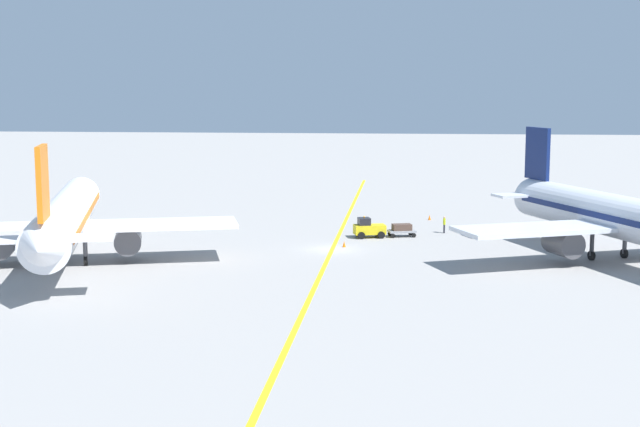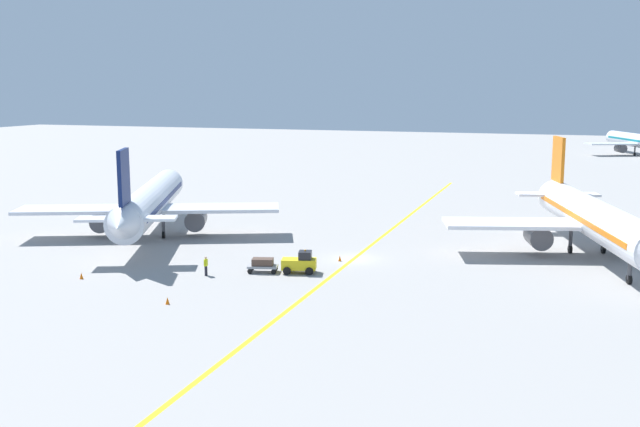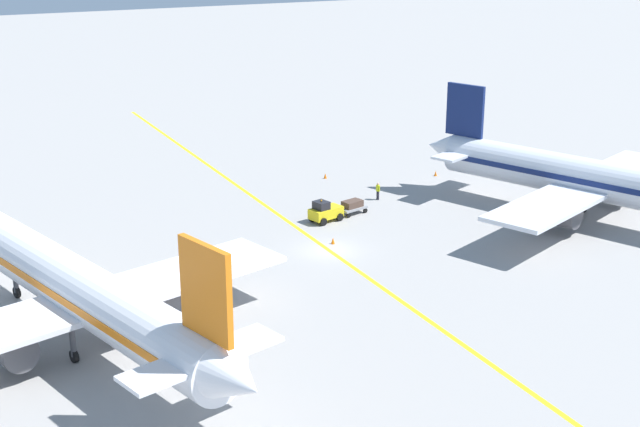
{
  "view_description": "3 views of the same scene",
  "coord_description": "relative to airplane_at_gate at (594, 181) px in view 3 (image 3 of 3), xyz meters",
  "views": [
    {
      "loc": [
        -7.17,
        78.23,
        14.46
      ],
      "look_at": [
        0.9,
        1.92,
        3.51
      ],
      "focal_mm": 50.0,
      "sensor_mm": 36.0,
      "label": 1
    },
    {
      "loc": [
        19.52,
        -66.35,
        16.12
      ],
      "look_at": [
        -4.07,
        2.02,
        3.83
      ],
      "focal_mm": 42.0,
      "sensor_mm": 36.0,
      "label": 2
    },
    {
      "loc": [
        30.21,
        60.33,
        25.76
      ],
      "look_at": [
        -0.2,
        -2.12,
        2.5
      ],
      "focal_mm": 50.0,
      "sensor_mm": 36.0,
      "label": 3
    }
  ],
  "objects": [
    {
      "name": "apron_yellow_centreline",
      "position": [
        24.22,
        -3.57,
        -3.71
      ],
      "size": [
        1.37,
        120.0,
        0.01
      ],
      "primitive_type": "cube",
      "rotation": [
        0.0,
        0.0,
        0.01
      ],
      "color": "yellow",
      "rests_on": "ground"
    },
    {
      "name": "baggage_cart_trailing",
      "position": [
        18.11,
        -11.09,
        -2.95
      ],
      "size": [
        2.88,
        2.03,
        1.24
      ],
      "color": "gray",
      "rests_on": "ground"
    },
    {
      "name": "ground_plane",
      "position": [
        24.22,
        -3.57,
        -3.71
      ],
      "size": [
        400.0,
        400.0,
        0.0
      ],
      "primitive_type": "plane",
      "color": "gray"
    },
    {
      "name": "baggage_tug_white",
      "position": [
        21.29,
        -10.23,
        -2.81
      ],
      "size": [
        3.29,
        2.38,
        2.11
      ],
      "color": "gold",
      "rests_on": "ground"
    },
    {
      "name": "traffic_cone_mid_apron",
      "position": [
        4.47,
        -18.25,
        -3.43
      ],
      "size": [
        0.32,
        0.32,
        0.55
      ],
      "primitive_type": "cone",
      "color": "orange",
      "rests_on": "ground"
    },
    {
      "name": "ground_crew_worker",
      "position": [
        13.94,
        -13.76,
        -2.8
      ],
      "size": [
        0.23,
        0.58,
        1.68
      ],
      "color": "#23232D",
      "rests_on": "ground"
    },
    {
      "name": "traffic_cone_near_nose",
      "position": [
        15.24,
        -22.44,
        -3.43
      ],
      "size": [
        0.32,
        0.32,
        0.55
      ],
      "primitive_type": "cone",
      "color": "orange",
      "rests_on": "ground"
    },
    {
      "name": "traffic_cone_by_wingtip",
      "position": [
        23.24,
        -4.82,
        -3.43
      ],
      "size": [
        0.32,
        0.32,
        0.55
      ],
      "primitive_type": "cone",
      "color": "orange",
      "rests_on": "ground"
    },
    {
      "name": "airplane_at_gate",
      "position": [
        0.0,
        0.0,
        0.0
      ],
      "size": [
        27.84,
        33.9,
        10.6
      ],
      "color": "silver",
      "rests_on": "ground"
    },
    {
      "name": "airplane_adjacent_stand",
      "position": [
        45.53,
        4.73,
        0.0
      ],
      "size": [
        28.34,
        34.89,
        10.6
      ],
      "color": "white",
      "rests_on": "ground"
    }
  ]
}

